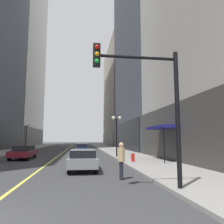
{
  "coord_description": "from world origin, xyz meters",
  "views": [
    {
      "loc": [
        2.67,
        -5.67,
        2.0
      ],
      "look_at": [
        6.87,
        24.56,
        5.75
      ],
      "focal_mm": 35.15,
      "sensor_mm": 36.0,
      "label": 1
    }
  ],
  "objects_px": {
    "traffic_light_near_right": "(151,94)",
    "street_lamp_left_far": "(26,131)",
    "car_navy": "(82,148)",
    "fire_hydrant_right": "(133,158)",
    "street_lamp_right_mid": "(117,127)",
    "car_grey": "(83,159)",
    "pedestrian_in_tan_trench": "(121,158)",
    "car_maroon": "(24,152)"
  },
  "relations": [
    {
      "from": "traffic_light_near_right",
      "to": "street_lamp_left_far",
      "type": "height_order",
      "value": "traffic_light_near_right"
    },
    {
      "from": "car_navy",
      "to": "fire_hydrant_right",
      "type": "height_order",
      "value": "car_navy"
    },
    {
      "from": "traffic_light_near_right",
      "to": "fire_hydrant_right",
      "type": "xyz_separation_m",
      "value": [
        1.55,
        9.8,
        -3.34
      ]
    },
    {
      "from": "fire_hydrant_right",
      "to": "street_lamp_right_mid",
      "type": "bearing_deg",
      "value": 95.37
    },
    {
      "from": "car_grey",
      "to": "street_lamp_left_far",
      "type": "relative_size",
      "value": 1.0
    },
    {
      "from": "street_lamp_right_mid",
      "to": "car_navy",
      "type": "bearing_deg",
      "value": 112.91
    },
    {
      "from": "car_navy",
      "to": "pedestrian_in_tan_trench",
      "type": "relative_size",
      "value": 2.42
    },
    {
      "from": "car_navy",
      "to": "pedestrian_in_tan_trench",
      "type": "bearing_deg",
      "value": -84.94
    },
    {
      "from": "car_navy",
      "to": "traffic_light_near_right",
      "type": "height_order",
      "value": "traffic_light_near_right"
    },
    {
      "from": "car_navy",
      "to": "fire_hydrant_right",
      "type": "distance_m",
      "value": 14.4
    },
    {
      "from": "car_grey",
      "to": "car_maroon",
      "type": "bearing_deg",
      "value": 123.83
    },
    {
      "from": "car_navy",
      "to": "traffic_light_near_right",
      "type": "relative_size",
      "value": 0.78
    },
    {
      "from": "street_lamp_right_mid",
      "to": "pedestrian_in_tan_trench",
      "type": "bearing_deg",
      "value": -98.06
    },
    {
      "from": "car_maroon",
      "to": "fire_hydrant_right",
      "type": "height_order",
      "value": "car_maroon"
    },
    {
      "from": "car_grey",
      "to": "street_lamp_right_mid",
      "type": "distance_m",
      "value": 9.82
    },
    {
      "from": "pedestrian_in_tan_trench",
      "to": "traffic_light_near_right",
      "type": "xyz_separation_m",
      "value": [
        0.69,
        -2.82,
        2.67
      ]
    },
    {
      "from": "car_navy",
      "to": "fire_hydrant_right",
      "type": "xyz_separation_m",
      "value": [
        4.08,
        -13.8,
        -0.32
      ]
    },
    {
      "from": "car_maroon",
      "to": "traffic_light_near_right",
      "type": "relative_size",
      "value": 0.85
    },
    {
      "from": "car_grey",
      "to": "pedestrian_in_tan_trench",
      "type": "bearing_deg",
      "value": -62.15
    },
    {
      "from": "traffic_light_near_right",
      "to": "street_lamp_right_mid",
      "type": "relative_size",
      "value": 1.28
    },
    {
      "from": "traffic_light_near_right",
      "to": "street_lamp_left_far",
      "type": "bearing_deg",
      "value": 111.45
    },
    {
      "from": "car_maroon",
      "to": "traffic_light_near_right",
      "type": "bearing_deg",
      "value": -60.88
    },
    {
      "from": "car_navy",
      "to": "traffic_light_near_right",
      "type": "distance_m",
      "value": 23.93
    },
    {
      "from": "car_grey",
      "to": "fire_hydrant_right",
      "type": "xyz_separation_m",
      "value": [
        4.11,
        3.46,
        -0.32
      ]
    },
    {
      "from": "car_maroon",
      "to": "pedestrian_in_tan_trench",
      "type": "bearing_deg",
      "value": -57.82
    },
    {
      "from": "street_lamp_left_far",
      "to": "car_navy",
      "type": "bearing_deg",
      "value": -34.36
    },
    {
      "from": "car_grey",
      "to": "traffic_light_near_right",
      "type": "relative_size",
      "value": 0.78
    },
    {
      "from": "pedestrian_in_tan_trench",
      "to": "traffic_light_near_right",
      "type": "height_order",
      "value": "traffic_light_near_right"
    },
    {
      "from": "pedestrian_in_tan_trench",
      "to": "traffic_light_near_right",
      "type": "distance_m",
      "value": 3.95
    },
    {
      "from": "street_lamp_left_far",
      "to": "street_lamp_right_mid",
      "type": "relative_size",
      "value": 1.0
    },
    {
      "from": "street_lamp_right_mid",
      "to": "traffic_light_near_right",
      "type": "bearing_deg",
      "value": -93.97
    },
    {
      "from": "car_maroon",
      "to": "pedestrian_in_tan_trench",
      "type": "height_order",
      "value": "pedestrian_in_tan_trench"
    },
    {
      "from": "street_lamp_left_far",
      "to": "traffic_light_near_right",
      "type": "bearing_deg",
      "value": -68.55
    },
    {
      "from": "car_maroon",
      "to": "pedestrian_in_tan_trench",
      "type": "xyz_separation_m",
      "value": [
        7.68,
        -12.2,
        0.35
      ]
    },
    {
      "from": "car_maroon",
      "to": "pedestrian_in_tan_trench",
      "type": "relative_size",
      "value": 2.64
    },
    {
      "from": "traffic_light_near_right",
      "to": "fire_hydrant_right",
      "type": "height_order",
      "value": "traffic_light_near_right"
    },
    {
      "from": "car_grey",
      "to": "traffic_light_near_right",
      "type": "bearing_deg",
      "value": -68.07
    },
    {
      "from": "traffic_light_near_right",
      "to": "fire_hydrant_right",
      "type": "bearing_deg",
      "value": 81.02
    },
    {
      "from": "street_lamp_left_far",
      "to": "street_lamp_right_mid",
      "type": "height_order",
      "value": "same"
    },
    {
      "from": "street_lamp_right_mid",
      "to": "fire_hydrant_right",
      "type": "bearing_deg",
      "value": -84.63
    },
    {
      "from": "car_maroon",
      "to": "street_lamp_right_mid",
      "type": "relative_size",
      "value": 1.09
    },
    {
      "from": "traffic_light_near_right",
      "to": "street_lamp_right_mid",
      "type": "xyz_separation_m",
      "value": [
        1.05,
        15.12,
        -0.49
      ]
    }
  ]
}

